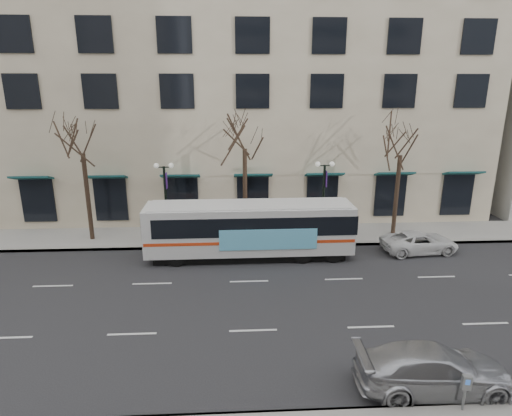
{
  "coord_description": "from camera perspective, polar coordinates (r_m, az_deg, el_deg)",
  "views": [
    {
      "loc": [
        -0.71,
        -17.95,
        9.95
      ],
      "look_at": [
        0.36,
        2.24,
        4.0
      ],
      "focal_mm": 30.0,
      "sensor_mm": 36.0,
      "label": 1
    }
  ],
  "objects": [
    {
      "name": "ground",
      "position": [
        20.54,
        -0.69,
        -12.58
      ],
      "size": [
        160.0,
        160.0,
        0.0
      ],
      "primitive_type": "plane",
      "color": "black",
      "rests_on": "ground"
    },
    {
      "name": "sidewalk_far",
      "position": [
        29.27,
        8.41,
        -3.51
      ],
      "size": [
        80.0,
        4.0,
        0.15
      ],
      "primitive_type": "cube",
      "color": "gray",
      "rests_on": "ground"
    },
    {
      "name": "building_hotel",
      "position": [
        39.03,
        -5.22,
        19.35
      ],
      "size": [
        40.0,
        20.0,
        24.0
      ],
      "primitive_type": "cube",
      "color": "tan",
      "rests_on": "ground"
    },
    {
      "name": "tree_far_left",
      "position": [
        28.51,
        -22.3,
        8.64
      ],
      "size": [
        3.6,
        3.6,
        8.34
      ],
      "color": "black",
      "rests_on": "ground"
    },
    {
      "name": "tree_far_mid",
      "position": [
        26.94,
        -1.53,
        9.9
      ],
      "size": [
        3.6,
        3.6,
        8.55
      ],
      "color": "black",
      "rests_on": "ground"
    },
    {
      "name": "tree_far_right",
      "position": [
        29.03,
        18.85,
        8.55
      ],
      "size": [
        3.6,
        3.6,
        8.06
      ],
      "color": "black",
      "rests_on": "ground"
    },
    {
      "name": "lamp_post_left",
      "position": [
        27.41,
        -11.92,
        1.23
      ],
      "size": [
        1.22,
        0.45,
        5.21
      ],
      "color": "black",
      "rests_on": "ground"
    },
    {
      "name": "lamp_post_right",
      "position": [
        27.67,
        8.99,
        1.53
      ],
      "size": [
        1.22,
        0.45,
        5.21
      ],
      "color": "black",
      "rests_on": "ground"
    },
    {
      "name": "city_bus",
      "position": [
        24.98,
        -0.68,
        -2.7
      ],
      "size": [
        12.03,
        2.73,
        3.26
      ],
      "rotation": [
        0.0,
        0.0,
        0.01
      ],
      "color": "silver",
      "rests_on": "ground"
    },
    {
      "name": "silver_car",
      "position": [
        16.36,
        22.57,
        -19.2
      ],
      "size": [
        5.28,
        2.24,
        1.52
      ],
      "primitive_type": "imported",
      "rotation": [
        0.0,
        0.0,
        1.55
      ],
      "color": "#B1B2B9",
      "rests_on": "ground"
    },
    {
      "name": "white_pickup",
      "position": [
        27.87,
        20.96,
        -4.26
      ],
      "size": [
        4.73,
        2.5,
        1.27
      ],
      "primitive_type": "imported",
      "rotation": [
        0.0,
        0.0,
        1.66
      ],
      "color": "silver",
      "rests_on": "ground"
    },
    {
      "name": "pay_station",
      "position": [
        15.55,
        26.22,
        -20.44
      ],
      "size": [
        0.29,
        0.22,
        1.24
      ],
      "rotation": [
        0.0,
        0.0,
        -0.17
      ],
      "color": "gray",
      "rests_on": "sidewalk_near"
    }
  ]
}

